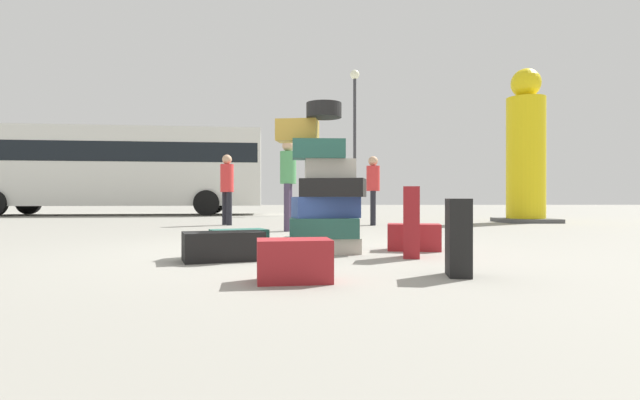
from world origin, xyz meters
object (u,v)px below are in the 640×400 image
(suitcase_black_left_side, at_px, (223,246))
(person_tourist_with_camera, at_px, (288,176))
(suitcase_tower, at_px, (323,192))
(suitcase_maroon_right_side, at_px, (294,260))
(lamp_post, at_px, (355,119))
(person_passerby_in_red, at_px, (373,184))
(parked_bus, at_px, (113,165))
(suitcase_maroon_behind_tower, at_px, (411,222))
(person_bearded_onlooker, at_px, (227,183))
(suitcase_black_foreground_far, at_px, (458,237))
(suitcase_maroon_upright_blue, at_px, (414,237))
(suitcase_teal_white_trunk, at_px, (239,241))
(yellow_dummy_statue, at_px, (526,154))

(suitcase_black_left_side, bearing_deg, person_tourist_with_camera, 65.08)
(suitcase_tower, relative_size, suitcase_black_left_side, 2.19)
(suitcase_maroon_right_side, bearing_deg, lamp_post, 76.12)
(person_passerby_in_red, distance_m, parked_bus, 11.28)
(suitcase_tower, xyz_separation_m, suitcase_maroon_behind_tower, (0.90, -0.45, -0.31))
(person_bearded_onlooker, bearing_deg, person_tourist_with_camera, -1.30)
(suitcase_black_left_side, distance_m, person_passerby_in_red, 6.65)
(suitcase_black_left_side, xyz_separation_m, suitcase_maroon_behind_tower, (1.90, 0.19, 0.23))
(person_tourist_with_camera, bearing_deg, person_bearded_onlooker, -136.93)
(suitcase_black_foreground_far, bearing_deg, suitcase_maroon_upright_blue, 97.32)
(person_bearded_onlooker, distance_m, parked_bus, 8.87)
(suitcase_maroon_upright_blue, bearing_deg, parked_bus, 134.26)
(person_bearded_onlooker, height_order, parked_bus, parked_bus)
(suitcase_tower, xyz_separation_m, parked_bus, (-7.37, 12.70, 1.16))
(suitcase_maroon_upright_blue, distance_m, suitcase_black_left_side, 2.25)
(suitcase_black_left_side, relative_size, suitcase_teal_white_trunk, 1.28)
(suitcase_maroon_behind_tower, distance_m, person_tourist_with_camera, 4.36)
(suitcase_maroon_upright_blue, xyz_separation_m, suitcase_black_left_side, (-2.08, -0.87, -0.01))
(suitcase_teal_white_trunk, height_order, parked_bus, parked_bus)
(suitcase_maroon_right_side, height_order, suitcase_black_left_side, suitcase_maroon_right_side)
(suitcase_black_left_side, bearing_deg, parked_bus, 96.83)
(suitcase_maroon_right_side, height_order, suitcase_maroon_behind_tower, suitcase_maroon_behind_tower)
(suitcase_black_left_side, bearing_deg, lamp_post, 60.55)
(person_bearded_onlooker, relative_size, person_passerby_in_red, 1.03)
(suitcase_teal_white_trunk, relative_size, person_passerby_in_red, 0.38)
(suitcase_black_foreground_far, relative_size, person_tourist_with_camera, 0.36)
(suitcase_maroon_behind_tower, xyz_separation_m, person_tourist_with_camera, (-1.44, 4.07, 0.66))
(suitcase_tower, bearing_deg, person_tourist_with_camera, 98.47)
(person_passerby_in_red, distance_m, yellow_dummy_statue, 4.35)
(suitcase_black_foreground_far, height_order, suitcase_teal_white_trunk, suitcase_black_foreground_far)
(suitcase_maroon_right_side, xyz_separation_m, lamp_post, (1.90, 15.11, 3.52))
(suitcase_maroon_upright_blue, relative_size, suitcase_maroon_behind_tower, 0.83)
(suitcase_maroon_right_side, relative_size, person_bearded_onlooker, 0.33)
(person_bearded_onlooker, bearing_deg, lamp_post, 117.36)
(suitcase_tower, height_order, suitcase_teal_white_trunk, suitcase_tower)
(suitcase_maroon_upright_blue, bearing_deg, person_passerby_in_red, 97.61)
(suitcase_black_foreground_far, distance_m, person_bearded_onlooker, 7.96)
(suitcase_maroon_upright_blue, xyz_separation_m, suitcase_teal_white_trunk, (-2.01, -0.26, -0.02))
(suitcase_maroon_upright_blue, relative_size, parked_bus, 0.06)
(suitcase_maroon_right_side, relative_size, suitcase_teal_white_trunk, 0.90)
(suitcase_tower, xyz_separation_m, suitcase_black_left_side, (-1.00, -0.63, -0.54))
(suitcase_tower, bearing_deg, suitcase_teal_white_trunk, -178.40)
(suitcase_tower, bearing_deg, person_passerby_in_red, 76.73)
(parked_bus, bearing_deg, suitcase_tower, -65.06)
(yellow_dummy_statue, bearing_deg, suitcase_black_foreground_far, -117.34)
(yellow_dummy_statue, bearing_deg, person_passerby_in_red, -162.67)
(person_tourist_with_camera, distance_m, lamp_post, 10.21)
(suitcase_tower, height_order, person_passerby_in_red, suitcase_tower)
(parked_bus, height_order, lamp_post, lamp_post)
(person_tourist_with_camera, xyz_separation_m, yellow_dummy_statue, (5.93, 3.21, 0.72))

